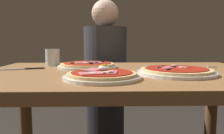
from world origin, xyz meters
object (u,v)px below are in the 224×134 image
at_px(dining_table, 124,96).
at_px(pizza_across_left, 176,71).
at_px(water_glass_near, 53,58).
at_px(knife, 26,69).
at_px(diner_person, 105,83).
at_px(pizza_foreground, 102,75).
at_px(pizza_across_right, 88,65).
at_px(fork, 198,67).

height_order(dining_table, pizza_across_left, pizza_across_left).
distance_m(water_glass_near, knife, 0.19).
xyz_separation_m(water_glass_near, diner_person, (0.28, 0.46, -0.22)).
bearing_deg(pizza_foreground, knife, 142.44).
xyz_separation_m(pizza_across_left, pizza_across_right, (-0.37, 0.23, 0.00)).
bearing_deg(pizza_foreground, water_glass_near, 121.83).
bearing_deg(pizza_across_right, knife, -168.71).
relative_size(pizza_foreground, knife, 1.41).
xyz_separation_m(dining_table, diner_person, (-0.09, 0.70, -0.07)).
bearing_deg(pizza_across_right, dining_table, -37.60).
bearing_deg(pizza_across_left, pizza_across_right, 148.15).
height_order(pizza_across_left, knife, pizza_across_left).
relative_size(pizza_across_left, water_glass_near, 3.43).
height_order(pizza_foreground, water_glass_near, water_glass_near).
relative_size(dining_table, diner_person, 1.06).
relative_size(pizza_across_right, knife, 1.52).
relative_size(pizza_foreground, pizza_across_left, 0.88).
bearing_deg(knife, fork, 4.16).
height_order(fork, diner_person, diner_person).
distance_m(knife, diner_person, 0.75).
bearing_deg(dining_table, diner_person, 96.97).
distance_m(pizza_across_left, diner_person, 0.87).
bearing_deg(water_glass_near, diner_person, 58.34).
relative_size(dining_table, pizza_across_right, 4.29).
bearing_deg(dining_table, fork, 19.62).
relative_size(pizza_foreground, water_glass_near, 3.02).
height_order(pizza_across_right, diner_person, diner_person).
bearing_deg(knife, diner_person, 59.43).
distance_m(dining_table, diner_person, 0.71).
relative_size(dining_table, water_glass_near, 13.95).
relative_size(pizza_foreground, pizza_across_right, 0.93).
bearing_deg(diner_person, pizza_across_right, 81.36).
xyz_separation_m(pizza_foreground, diner_person, (0.01, 0.91, -0.19)).
distance_m(pizza_across_right, diner_person, 0.61).
relative_size(pizza_across_left, knife, 1.60).
relative_size(knife, diner_person, 0.16).
bearing_deg(pizza_foreground, pizza_across_right, 103.05).
height_order(dining_table, knife, knife).
distance_m(pizza_across_left, pizza_across_right, 0.44).
xyz_separation_m(dining_table, pizza_across_right, (-0.17, 0.13, 0.13)).
bearing_deg(water_glass_near, fork, -7.87).
height_order(pizza_across_left, water_glass_near, water_glass_near).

